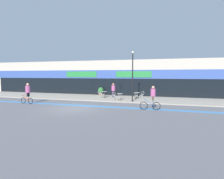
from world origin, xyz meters
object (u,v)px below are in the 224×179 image
at_px(planter_pot, 101,91).
at_px(cafe_chair_2_side, 142,95).
at_px(bistro_table_0, 105,93).
at_px(cafe_chair_0_near, 103,94).
at_px(lamp_post, 133,73).
at_px(cafe_chair_2_near, 136,95).
at_px(cafe_chair_0_side, 100,93).
at_px(cafe_chair_1_side, 115,95).
at_px(cafe_chair_1_near, 119,96).
at_px(cyclist_0, 28,91).
at_px(cyclist_1, 152,96).
at_px(pedestrian_near_end, 113,89).
at_px(bistro_table_2, 137,94).
at_px(bistro_table_1, 120,95).

bearing_deg(planter_pot, cafe_chair_2_side, -18.00).
xyz_separation_m(bistro_table_0, cafe_chair_0_near, (-0.00, -0.63, -0.03)).
bearing_deg(lamp_post, cafe_chair_2_near, 85.66).
distance_m(cafe_chair_0_side, cafe_chair_1_side, 2.94).
bearing_deg(cafe_chair_2_side, bistro_table_0, 7.66).
height_order(cafe_chair_2_near, lamp_post, lamp_post).
bearing_deg(cafe_chair_1_near, lamp_post, -98.62).
bearing_deg(cyclist_0, cafe_chair_0_near, -133.45).
distance_m(cafe_chair_1_near, cyclist_1, 5.32).
height_order(cafe_chair_1_side, cafe_chair_2_side, same).
height_order(cafe_chair_1_near, pedestrian_near_end, pedestrian_near_end).
relative_size(cafe_chair_0_side, pedestrian_near_end, 0.49).
bearing_deg(cafe_chair_1_near, bistro_table_0, 44.73).
bearing_deg(bistro_table_2, bistro_table_0, -179.25).
bearing_deg(bistro_table_1, cafe_chair_0_near, 157.24).
height_order(bistro_table_1, cafe_chair_1_side, cafe_chair_1_side).
xyz_separation_m(bistro_table_0, cyclist_0, (-6.44, -6.22, 0.65)).
relative_size(bistro_table_1, cyclist_0, 0.34).
height_order(cafe_chair_2_near, pedestrian_near_end, pedestrian_near_end).
bearing_deg(lamp_post, cafe_chair_2_side, 72.86).
height_order(bistro_table_1, cafe_chair_0_side, cafe_chair_0_side).
xyz_separation_m(cafe_chair_1_side, pedestrian_near_end, (-0.77, 2.16, 0.58)).
height_order(cafe_chair_2_side, pedestrian_near_end, pedestrian_near_end).
xyz_separation_m(cafe_chair_2_side, cyclist_1, (1.52, -5.91, 0.56)).
height_order(cafe_chair_0_side, pedestrian_near_end, pedestrian_near_end).
xyz_separation_m(cafe_chair_0_side, cyclist_1, (6.94, -5.87, 0.56)).
bearing_deg(cafe_chair_1_side, cafe_chair_0_side, 143.99).
xyz_separation_m(cafe_chair_2_side, cyclist_0, (-11.23, -6.26, 0.68)).
bearing_deg(cafe_chair_1_near, cyclist_1, -135.00).
relative_size(cafe_chair_1_near, cafe_chair_1_side, 1.00).
bearing_deg(pedestrian_near_end, cafe_chair_0_side, -148.60).
bearing_deg(cyclist_0, cafe_chair_1_near, -150.43).
relative_size(cafe_chair_0_near, cafe_chair_0_side, 1.00).
distance_m(cafe_chair_0_side, lamp_post, 5.87).
relative_size(cafe_chair_2_side, cyclist_0, 0.41).
height_order(cafe_chair_1_near, cafe_chair_2_near, same).
relative_size(bistro_table_0, cafe_chair_1_near, 0.86).
bearing_deg(bistro_table_2, cafe_chair_1_side, -144.28).
xyz_separation_m(cafe_chair_1_near, planter_pot, (-3.65, 4.27, 0.11)).
relative_size(bistro_table_2, cafe_chair_1_side, 0.83).
bearing_deg(cafe_chair_2_near, cafe_chair_0_side, 84.18).
height_order(planter_pot, cyclist_0, cyclist_0).
xyz_separation_m(bistro_table_0, cafe_chair_0_side, (-0.63, 0.01, -0.03)).
distance_m(cafe_chair_0_side, cyclist_0, 8.55).
height_order(bistro_table_1, cafe_chair_2_side, cafe_chair_2_side).
xyz_separation_m(bistro_table_0, bistro_table_1, (2.43, -1.64, -0.01)).
relative_size(cafe_chair_0_near, lamp_post, 0.16).
bearing_deg(cafe_chair_0_side, lamp_post, -22.75).
xyz_separation_m(cafe_chair_2_near, lamp_post, (-0.14, -1.88, 2.62)).
bearing_deg(cafe_chair_1_near, pedestrian_near_end, 24.36).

